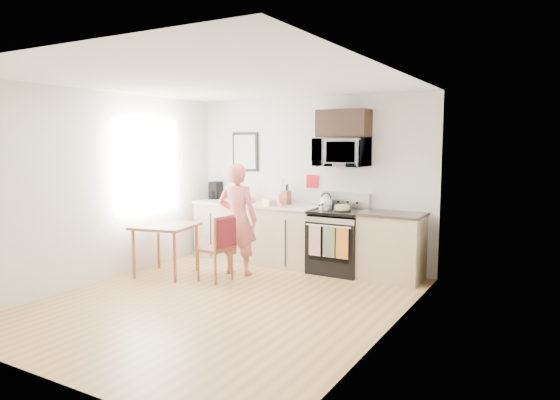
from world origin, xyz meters
The scene contains 28 objects.
floor centered at (0.00, 0.00, 0.00)m, with size 4.60×4.60×0.00m, color #A4763F.
back_wall centered at (0.00, 2.30, 1.30)m, with size 4.00×0.04×2.60m, color silver.
front_wall centered at (0.00, -2.30, 1.30)m, with size 4.00×0.04×2.60m, color silver.
left_wall centered at (-2.00, 0.00, 1.30)m, with size 0.04×4.60×2.60m, color silver.
right_wall centered at (2.00, 0.00, 1.30)m, with size 0.04×4.60×2.60m, color silver.
ceiling centered at (0.00, 0.00, 2.60)m, with size 4.00×4.60×0.04m, color white.
window centered at (-1.96, 0.80, 1.55)m, with size 0.06×1.40×1.50m.
cabinet_left centered at (-0.80, 2.00, 0.45)m, with size 2.10×0.60×0.90m, color tan.
countertop_left centered at (-0.80, 2.00, 0.92)m, with size 2.14×0.64×0.04m, color beige.
cabinet_right centered at (1.43, 2.00, 0.45)m, with size 0.84×0.60×0.90m, color tan.
countertop_right centered at (1.43, 2.00, 0.92)m, with size 0.88×0.64×0.04m, color black.
range centered at (0.63, 1.98, 0.44)m, with size 0.76×0.70×1.16m.
microwave centered at (0.63, 2.08, 1.76)m, with size 0.76×0.51×0.42m, color #B5B4B9.
upper_cabinet centered at (0.63, 2.12, 2.18)m, with size 0.76×0.35×0.40m, color black.
wall_art centered at (-1.20, 2.28, 1.75)m, with size 0.50×0.04×0.65m.
wall_trivet centered at (0.05, 2.28, 1.30)m, with size 0.20×0.02×0.20m, color #B80F16.
person centered at (-0.58, 1.15, 0.81)m, with size 0.59×0.39×1.61m, color #C73B36.
dining_table centered at (-1.45, 0.59, 0.65)m, with size 0.81×0.81×0.73m.
chair centered at (-0.52, 0.69, 0.59)m, with size 0.47×0.43×0.92m.
knife_block centered at (-0.29, 2.07, 1.05)m, with size 0.10×0.14×0.22m, color brown.
utensil_crock centered at (-0.41, 2.16, 1.10)m, with size 0.13×0.13×0.39m.
fruit_bowl centered at (-0.94, 2.03, 0.98)m, with size 0.24×0.24×0.10m.
milk_carton centered at (-1.09, 2.09, 1.05)m, with size 0.09×0.09×0.23m, color tan.
coffee_maker centered at (-1.75, 2.16, 1.08)m, with size 0.18×0.26×0.30m.
bread_bag centered at (-0.45, 1.82, 0.99)m, with size 0.27×0.13×0.10m, color tan.
cake centered at (0.71, 1.94, 0.96)m, with size 0.26×0.26×0.08m.
kettle centered at (0.38, 2.09, 1.03)m, with size 0.19×0.19×0.24m.
pot centered at (0.45, 1.91, 0.97)m, with size 0.19×0.33×0.10m.
Camera 1 is at (3.49, -4.68, 1.90)m, focal length 32.00 mm.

